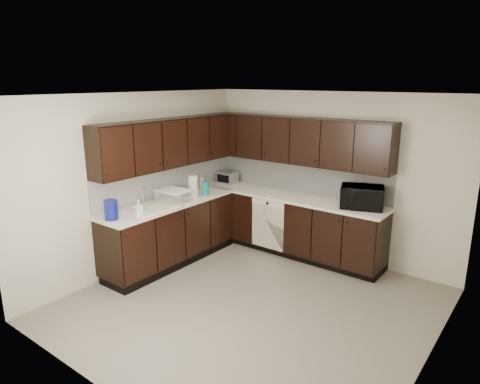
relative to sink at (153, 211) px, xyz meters
The scene contains 20 objects.
floor 1.90m from the sink, ahead, with size 4.00×4.00×0.00m, color gray.
ceiling 2.33m from the sink, ahead, with size 4.00×4.00×0.00m, color white.
wall_back 2.65m from the sink, 50.13° to the left, with size 4.00×0.02×2.50m, color beige.
wall_left 0.49m from the sink, behind, with size 0.02×4.00×2.50m, color beige.
wall_right 3.70m from the sink, ahead, with size 0.02×4.00×2.50m, color beige.
wall_front 2.63m from the sink, 49.77° to the right, with size 4.00×0.02×2.50m, color beige.
lower_cabinets 1.39m from the sink, 58.99° to the left, with size 3.00×2.80×0.90m.
countertop 1.31m from the sink, 59.01° to the left, with size 3.03×2.83×0.04m.
backsplash 1.44m from the sink, 70.83° to the left, with size 3.00×2.80×0.48m.
upper_cabinets 1.61m from the sink, 64.56° to the left, with size 3.00×2.80×0.70m.
dishwasher 1.76m from the sink, 55.40° to the left, with size 0.58×0.04×0.78m.
sink is the anchor object (origin of this frame).
microwave 2.90m from the sink, 36.39° to the left, with size 0.57×0.38×0.31m, color black.
soap_bottle_a 0.42m from the sink, 70.27° to the right, with size 0.09×0.09×0.21m, color gray.
soap_bottle_b 1.23m from the sink, 98.49° to the left, with size 0.09×0.09×0.23m, color gray.
toaster_oven 1.75m from the sink, 92.27° to the left, with size 0.31×0.23×0.20m, color #ADAEB0.
storage_bin 0.38m from the sink, 82.29° to the left, with size 0.45×0.33×0.18m, color silver.
blue_pitcher 0.71m from the sink, 90.26° to the right, with size 0.17×0.17×0.26m, color navy.
teal_tumbler 0.93m from the sink, 79.26° to the left, with size 0.10×0.10×0.22m, color #0B7A7B.
paper_towel_roll 0.78m from the sink, 85.24° to the left, with size 0.14×0.14×0.32m, color silver.
Camera 1 is at (2.74, -3.82, 2.67)m, focal length 32.00 mm.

